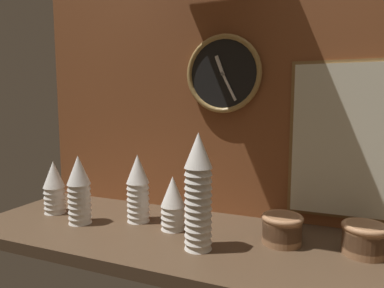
{
  "coord_description": "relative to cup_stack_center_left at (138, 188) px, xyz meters",
  "views": [
    {
      "loc": [
        0.43,
        -1.04,
        0.45
      ],
      "look_at": [
        -0.02,
        0.04,
        0.3
      ],
      "focal_mm": 32.0,
      "sensor_mm": 36.0,
      "label": 1
    }
  ],
  "objects": [
    {
      "name": "wall_tiled_back",
      "position": [
        0.24,
        0.22,
        0.4
      ],
      "size": [
        1.6,
        0.03,
        1.05
      ],
      "color": "brown",
      "rests_on": "ground_plane"
    },
    {
      "name": "menu_board",
      "position": [
        0.75,
        0.2,
        0.19
      ],
      "size": [
        0.45,
        0.01,
        0.55
      ],
      "color": "olive"
    },
    {
      "name": "cup_stack_center",
      "position": [
        0.16,
        -0.03,
        -0.03
      ],
      "size": [
        0.09,
        0.09,
        0.19
      ],
      "color": "white",
      "rests_on": "ground_plane"
    },
    {
      "name": "cup_stack_center_left",
      "position": [
        0.0,
        0.0,
        0.0
      ],
      "size": [
        0.09,
        0.09,
        0.25
      ],
      "color": "white",
      "rests_on": "ground_plane"
    },
    {
      "name": "wall_clock",
      "position": [
        0.27,
        0.19,
        0.43
      ],
      "size": [
        0.3,
        0.03,
        0.3
      ],
      "color": "black"
    },
    {
      "name": "bowl_stack_right",
      "position": [
        0.53,
        -0.0,
        -0.08
      ],
      "size": [
        0.13,
        0.13,
        0.09
      ],
      "color": "#996B47",
      "rests_on": "ground_plane"
    },
    {
      "name": "cup_stack_far_left",
      "position": [
        -0.37,
        -0.04,
        -0.02
      ],
      "size": [
        0.09,
        0.09,
        0.21
      ],
      "color": "white",
      "rests_on": "ground_plane"
    },
    {
      "name": "cup_stack_center_right",
      "position": [
        0.3,
        -0.14,
        0.05
      ],
      "size": [
        0.09,
        0.09,
        0.36
      ],
      "color": "white",
      "rests_on": "ground_plane"
    },
    {
      "name": "ground_plane",
      "position": [
        0.24,
        -0.04,
        -0.15
      ],
      "size": [
        1.6,
        0.56,
        0.04
      ],
      "primitive_type": "cube",
      "color": "#4C3826"
    },
    {
      "name": "bowl_stack_far_right",
      "position": [
        0.76,
        0.01,
        -0.08
      ],
      "size": [
        0.13,
        0.13,
        0.09
      ],
      "color": "#996B47",
      "rests_on": "ground_plane"
    },
    {
      "name": "cup_stack_left",
      "position": [
        -0.19,
        -0.1,
        0.0
      ],
      "size": [
        0.09,
        0.09,
        0.25
      ],
      "color": "white",
      "rests_on": "ground_plane"
    }
  ]
}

